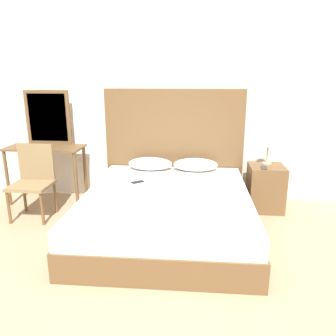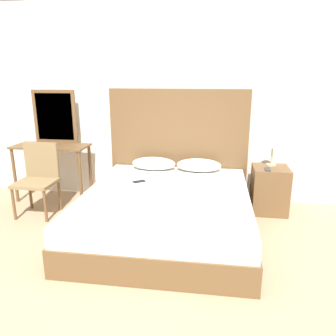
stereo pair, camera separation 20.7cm
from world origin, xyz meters
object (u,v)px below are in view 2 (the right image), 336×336
object	(u,v)px
nightstand	(269,190)
phone_on_nightstand	(267,169)
phone_on_bed	(139,181)
chair	(38,174)
vanity_desk	(52,155)
table_lamp	(273,143)
bed	(167,212)

from	to	relation	value
nightstand	phone_on_nightstand	distance (m)	0.33
phone_on_bed	nightstand	xyz separation A→B (m)	(1.62, 0.45, -0.18)
nightstand	chair	size ratio (longest dim) A/B	0.66
phone_on_nightstand	vanity_desk	xyz separation A→B (m)	(-2.92, 0.14, 0.04)
nightstand	table_lamp	world-z (taller)	table_lamp
phone_on_bed	phone_on_nightstand	distance (m)	1.60
bed	chair	size ratio (longest dim) A/B	2.37
bed	phone_on_nightstand	bearing A→B (deg)	29.14
vanity_desk	phone_on_bed	bearing A→B (deg)	-19.24
phone_on_bed	table_lamp	size ratio (longest dim) A/B	0.41
phone_on_bed	table_lamp	bearing A→B (deg)	18.28
bed	vanity_desk	xyz separation A→B (m)	(-1.75, 0.79, 0.41)
nightstand	phone_on_nightstand	size ratio (longest dim) A/B	3.88
phone_on_bed	chair	world-z (taller)	chair
phone_on_nightstand	nightstand	bearing A→B (deg)	59.60
chair	phone_on_nightstand	bearing A→B (deg)	6.69
chair	bed	bearing A→B (deg)	-10.53
nightstand	chair	xyz separation A→B (m)	(-2.94, -0.45, 0.21)
vanity_desk	phone_on_nightstand	bearing A→B (deg)	-2.70
nightstand	table_lamp	xyz separation A→B (m)	(0.01, 0.09, 0.60)
table_lamp	chair	world-z (taller)	table_lamp
bed	phone_on_nightstand	xyz separation A→B (m)	(1.17, 0.65, 0.37)
bed	nightstand	size ratio (longest dim) A/B	3.59
table_lamp	phone_on_nightstand	size ratio (longest dim) A/B	2.54
vanity_desk	chair	xyz separation A→B (m)	(0.05, -0.47, -0.13)
phone_on_bed	vanity_desk	xyz separation A→B (m)	(-1.36, 0.48, 0.16)
table_lamp	phone_on_nightstand	distance (m)	0.37
vanity_desk	chair	bearing A→B (deg)	-84.01
table_lamp	vanity_desk	size ratio (longest dim) A/B	0.38
vanity_desk	chair	size ratio (longest dim) A/B	1.15
bed	phone_on_nightstand	world-z (taller)	phone_on_nightstand
phone_on_bed	nightstand	bearing A→B (deg)	15.47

